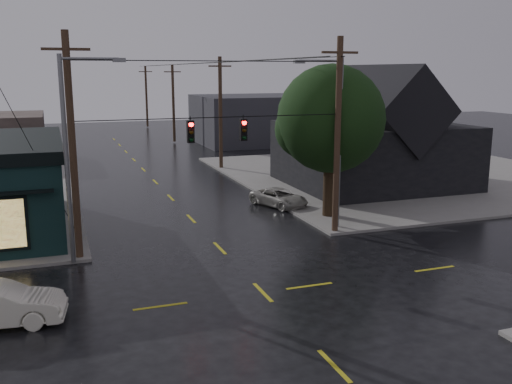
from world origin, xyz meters
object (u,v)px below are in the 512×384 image
object	(u,v)px
utility_pole_ne	(335,233)
suv_silver	(279,198)
corner_tree	(331,119)
utility_pole_nw	(80,260)

from	to	relation	value
utility_pole_ne	suv_silver	distance (m)	6.73
suv_silver	utility_pole_ne	bearing A→B (deg)	-107.75
utility_pole_ne	suv_silver	xyz separation A→B (m)	(-0.50, 6.69, 0.57)
utility_pole_ne	suv_silver	bearing A→B (deg)	94.28
corner_tree	suv_silver	bearing A→B (deg)	114.32
utility_pole_nw	utility_pole_ne	size ratio (longest dim) A/B	1.00
utility_pole_nw	suv_silver	distance (m)	14.19
utility_pole_nw	utility_pole_ne	bearing A→B (deg)	0.00
corner_tree	utility_pole_ne	xyz separation A→B (m)	(-1.15, -3.03, -5.76)
utility_pole_nw	corner_tree	bearing A→B (deg)	12.09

